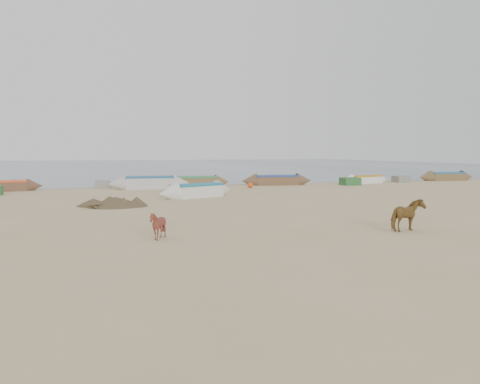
# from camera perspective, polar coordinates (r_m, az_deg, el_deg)

# --- Properties ---
(ground) EXTENTS (140.00, 140.00, 0.00)m
(ground) POSITION_cam_1_polar(r_m,az_deg,el_deg) (18.21, 3.90, -4.18)
(ground) COLOR tan
(ground) RESTS_ON ground
(sea) EXTENTS (160.00, 160.00, 0.00)m
(sea) POSITION_cam_1_polar(r_m,az_deg,el_deg) (98.95, -14.10, 3.16)
(sea) COLOR slate
(sea) RESTS_ON ground
(cow_adult) EXTENTS (1.51, 0.98, 1.17)m
(cow_adult) POSITION_cam_1_polar(r_m,az_deg,el_deg) (17.99, 19.71, -2.69)
(cow_adult) COLOR brown
(cow_adult) RESTS_ON ground
(calf_front) EXTENTS (1.04, 0.98, 0.95)m
(calf_front) POSITION_cam_1_polar(r_m,az_deg,el_deg) (15.60, -9.99, -4.02)
(calf_front) COLOR maroon
(calf_front) RESTS_ON ground
(near_canoe) EXTENTS (5.60, 3.44, 0.85)m
(near_canoe) POSITION_cam_1_polar(r_m,az_deg,el_deg) (29.61, -5.26, 0.18)
(near_canoe) COLOR silver
(near_canoe) RESTS_ON ground
(debris_pile) EXTENTS (3.18, 3.18, 0.49)m
(debris_pile) POSITION_cam_1_polar(r_m,az_deg,el_deg) (25.69, -14.97, -1.11)
(debris_pile) COLOR brown
(debris_pile) RESTS_ON ground
(waterline_canoes) EXTENTS (57.36, 3.22, 0.98)m
(waterline_canoes) POSITION_cam_1_polar(r_m,az_deg,el_deg) (37.68, -8.27, 1.17)
(waterline_canoes) COLOR brown
(waterline_canoes) RESTS_ON ground
(beach_clutter) EXTENTS (43.26, 5.17, 0.64)m
(beach_clutter) POSITION_cam_1_polar(r_m,az_deg,el_deg) (37.80, -0.88, 1.04)
(beach_clutter) COLOR #327135
(beach_clutter) RESTS_ON ground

